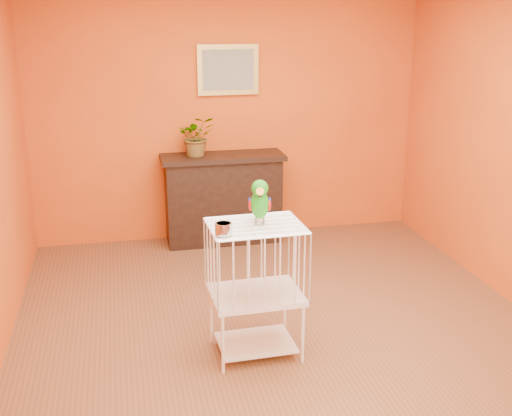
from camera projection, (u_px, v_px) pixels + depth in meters
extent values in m
plane|color=brown|center=(281.00, 331.00, 4.87)|extent=(4.50, 4.50, 0.00)
plane|color=#D65614|center=(228.00, 114.00, 6.58)|extent=(4.00, 0.00, 4.00)
plane|color=#D65614|center=(436.00, 303.00, 2.39)|extent=(4.00, 0.00, 4.00)
cube|color=black|center=(223.00, 201.00, 6.62)|extent=(1.17, 0.39, 0.88)
cube|color=black|center=(223.00, 157.00, 6.48)|extent=(1.24, 0.45, 0.05)
cube|color=black|center=(226.00, 206.00, 6.46)|extent=(0.82, 0.02, 0.44)
cube|color=maroon|center=(201.00, 213.00, 6.55)|extent=(0.05, 0.18, 0.27)
cube|color=#395229|center=(208.00, 212.00, 6.57)|extent=(0.05, 0.18, 0.27)
cube|color=maroon|center=(217.00, 212.00, 6.59)|extent=(0.05, 0.18, 0.27)
cube|color=#395229|center=(226.00, 211.00, 6.61)|extent=(0.05, 0.18, 0.27)
cube|color=maroon|center=(235.00, 210.00, 6.63)|extent=(0.05, 0.18, 0.27)
imported|color=#26722D|center=(197.00, 141.00, 6.33)|extent=(0.38, 0.42, 0.31)
cube|color=gold|center=(228.00, 70.00, 6.42)|extent=(0.62, 0.03, 0.50)
cube|color=gray|center=(228.00, 70.00, 6.40)|extent=(0.52, 0.01, 0.40)
cube|color=white|center=(256.00, 342.00, 4.55)|extent=(0.54, 0.42, 0.02)
cube|color=white|center=(256.00, 295.00, 4.44)|extent=(0.64, 0.50, 0.04)
cube|color=white|center=(256.00, 226.00, 4.29)|extent=(0.64, 0.50, 0.01)
cylinder|color=white|center=(223.00, 345.00, 4.25)|extent=(0.02, 0.02, 0.43)
cylinder|color=white|center=(303.00, 335.00, 4.38)|extent=(0.02, 0.02, 0.43)
cylinder|color=white|center=(211.00, 316.00, 4.64)|extent=(0.02, 0.02, 0.43)
cylinder|color=white|center=(285.00, 307.00, 4.77)|extent=(0.02, 0.02, 0.43)
cylinder|color=silver|center=(224.00, 229.00, 4.08)|extent=(0.11, 0.11, 0.08)
cylinder|color=#59544C|center=(256.00, 221.00, 4.30)|extent=(0.01, 0.01, 0.05)
cylinder|color=#59544C|center=(263.00, 221.00, 4.30)|extent=(0.01, 0.01, 0.05)
ellipsoid|color=#128C13|center=(260.00, 204.00, 4.26)|extent=(0.16, 0.20, 0.23)
ellipsoid|color=#128C13|center=(260.00, 188.00, 4.19)|extent=(0.13, 0.14, 0.11)
cone|color=orange|center=(260.00, 192.00, 4.15)|extent=(0.07, 0.08, 0.07)
cone|color=black|center=(260.00, 195.00, 4.17)|extent=(0.03, 0.03, 0.03)
sphere|color=black|center=(254.00, 187.00, 4.17)|extent=(0.02, 0.02, 0.02)
sphere|color=black|center=(266.00, 187.00, 4.17)|extent=(0.02, 0.02, 0.02)
ellipsoid|color=#A50C0C|center=(250.00, 205.00, 4.28)|extent=(0.04, 0.07, 0.08)
ellipsoid|color=navy|center=(269.00, 205.00, 4.28)|extent=(0.04, 0.07, 0.08)
cone|color=#128C13|center=(260.00, 212.00, 4.36)|extent=(0.10, 0.17, 0.12)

